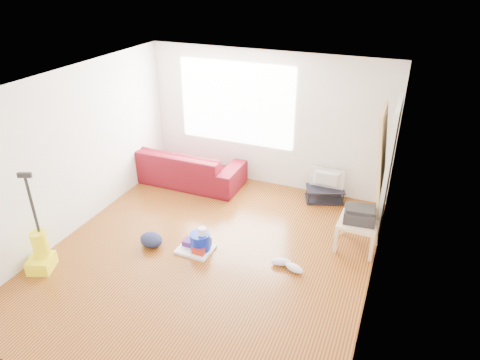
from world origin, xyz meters
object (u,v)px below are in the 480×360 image
at_px(sofa, 185,181).
at_px(vacuum, 41,252).
at_px(tv_stand, 325,194).
at_px(bucket, 201,251).
at_px(side_table, 358,225).
at_px(backpack, 152,245).
at_px(cleaning_tray, 197,247).

distance_m(sofa, vacuum, 3.14).
xyz_separation_m(tv_stand, bucket, (-1.37, -2.16, -0.13)).
xyz_separation_m(bucket, vacuum, (-1.85, -1.19, 0.27)).
xyz_separation_m(side_table, vacuum, (-3.95, -2.16, -0.11)).
height_order(side_table, bucket, side_table).
relative_size(side_table, bucket, 1.94).
bearing_deg(side_table, backpack, -158.20).
height_order(tv_stand, side_table, side_table).
height_order(bucket, backpack, bucket).
xyz_separation_m(cleaning_tray, vacuum, (-1.79, -1.18, 0.21)).
relative_size(bucket, cleaning_tray, 0.57).
bearing_deg(backpack, cleaning_tray, 28.78).
xyz_separation_m(tv_stand, vacuum, (-3.22, -3.35, 0.14)).
height_order(sofa, cleaning_tray, sofa).
height_order(bucket, cleaning_tray, cleaning_tray).
bearing_deg(bucket, cleaning_tray, -167.69).
bearing_deg(sofa, bucket, 124.67).
xyz_separation_m(sofa, side_table, (3.41, -0.92, 0.38)).
distance_m(side_table, cleaning_tray, 2.40).
bearing_deg(cleaning_tray, bucket, 12.31).
relative_size(bucket, vacuum, 0.20).
bearing_deg(tv_stand, vacuum, -153.49).
bearing_deg(sofa, tv_stand, -174.25).
distance_m(tv_stand, side_table, 1.42).
distance_m(side_table, backpack, 3.09).
bearing_deg(bucket, side_table, 24.82).
xyz_separation_m(sofa, tv_stand, (2.68, 0.27, 0.13)).
xyz_separation_m(side_table, bucket, (-2.10, -0.97, -0.38)).
bearing_deg(backpack, sofa, 121.65).
xyz_separation_m(sofa, vacuum, (-0.54, -3.08, 0.27)).
relative_size(bucket, backpack, 0.80).
height_order(cleaning_tray, backpack, cleaning_tray).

